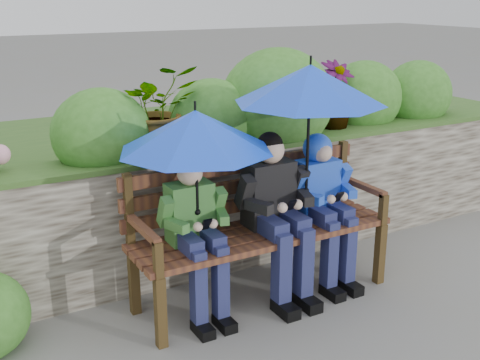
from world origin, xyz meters
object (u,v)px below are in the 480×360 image
boy_left (196,228)px  boy_right (323,195)px  umbrella_right (310,84)px  umbrella_left (196,131)px  park_bench (257,220)px  boy_middle (276,207)px

boy_left → boy_right: 1.09m
umbrella_right → boy_right: bearing=9.6°
boy_left → boy_right: boy_right is taller
boy_left → umbrella_left: (0.02, 0.01, 0.68)m
umbrella_left → umbrella_right: size_ratio=0.95×
park_bench → umbrella_left: bearing=-171.3°
park_bench → boy_middle: boy_middle is taller
boy_left → boy_right: (1.08, 0.01, 0.06)m
umbrella_left → umbrella_right: umbrella_right is taller
boy_left → umbrella_left: umbrella_left is taller
park_bench → umbrella_left: size_ratio=1.88×
boy_middle → umbrella_right: 0.92m
boy_middle → umbrella_right: umbrella_right is taller
park_bench → umbrella_right: size_ratio=1.80×
umbrella_left → park_bench: bearing=8.7°
boy_middle → boy_right: boy_middle is taller
boy_right → umbrella_left: size_ratio=1.13×
boy_left → umbrella_left: size_ratio=1.10×
boy_left → umbrella_left: 0.68m
umbrella_left → umbrella_right: bearing=-2.2°
boy_middle → boy_right: 0.44m
boy_middle → boy_right: (0.44, 0.02, 0.01)m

